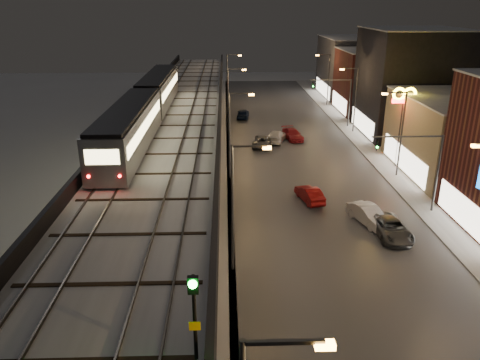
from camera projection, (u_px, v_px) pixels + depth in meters
name	position (u px, v px, depth m)	size (l,w,h in m)	color
road_surface	(301.00, 165.00, 53.09)	(17.00, 120.00, 0.06)	#46474D
sidewalk_right	(389.00, 163.00, 53.37)	(4.00, 120.00, 0.14)	#9FA1A8
under_viaduct_pavement	(182.00, 166.00, 52.69)	(11.00, 120.00, 0.06)	#9FA1A8
elevated_viaduct	(177.00, 124.00, 47.75)	(9.00, 100.00, 6.30)	black
viaduct_trackbed	(177.00, 117.00, 47.60)	(8.40, 100.00, 0.32)	#B2B7C1
viaduct_parapet_streetside	(220.00, 112.00, 47.59)	(0.30, 100.00, 1.10)	black
viaduct_parapet_far	(134.00, 112.00, 47.33)	(0.30, 100.00, 1.10)	black
building_c	(463.00, 136.00, 49.34)	(12.20, 15.20, 8.16)	gray
building_d	(410.00, 83.00, 63.21)	(12.20, 13.20, 14.16)	black
building_e	(377.00, 81.00, 76.99)	(12.20, 12.20, 10.16)	#4E241B
building_f	(355.00, 67.00, 89.89)	(12.20, 16.20, 11.16)	#3B3B40
streetlight_left_1	(236.00, 200.00, 30.46)	(2.57, 0.28, 9.00)	#38383A
streetlight_left_2	(232.00, 130.00, 47.27)	(2.57, 0.28, 9.00)	#38383A
streetlight_right_2	(400.00, 128.00, 47.77)	(2.56, 0.28, 9.00)	#38383A
streetlight_left_3	(230.00, 96.00, 64.08)	(2.57, 0.28, 9.00)	#38383A
streetlight_right_3	(354.00, 95.00, 64.58)	(2.56, 0.28, 9.00)	#38383A
streetlight_left_4	(229.00, 77.00, 80.88)	(2.57, 0.28, 9.00)	#38383A
streetlight_right_4	(327.00, 76.00, 81.39)	(2.56, 0.28, 9.00)	#38383A
traffic_light_rig_a	(425.00, 164.00, 39.60)	(6.10, 0.34, 7.00)	#38383A
traffic_light_rig_b	(342.00, 97.00, 67.62)	(6.10, 0.34, 7.00)	#38383A
subway_train	(146.00, 105.00, 43.83)	(2.80, 33.88, 3.34)	gray
rail_signal	(194.00, 302.00, 14.13)	(0.36, 0.44, 3.12)	black
car_near_white	(310.00, 195.00, 43.13)	(1.45, 4.17, 1.37)	maroon
car_mid_silver	(263.00, 141.00, 59.65)	(2.31, 5.01, 1.39)	#575859
car_mid_dark	(276.00, 137.00, 61.52)	(2.05, 5.04, 1.46)	silver
car_far_white	(243.00, 114.00, 73.89)	(1.76, 4.38, 1.49)	black
car_onc_silver	(369.00, 216.00, 38.76)	(1.58, 4.54, 1.49)	silver
car_onc_dark	(391.00, 229.00, 36.60)	(2.36, 5.12, 1.42)	#46494D
car_onc_white	(292.00, 135.00, 62.53)	(1.93, 4.76, 1.38)	maroon
sign_mcdonalds	(403.00, 104.00, 50.05)	(2.62, 0.31, 8.89)	#38383A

